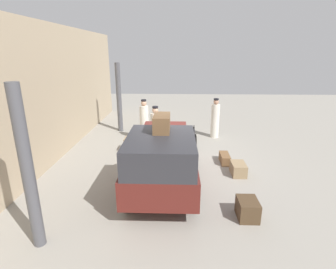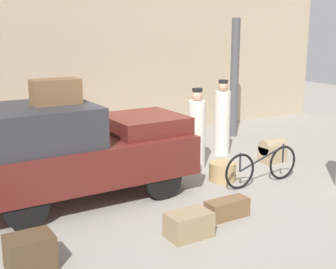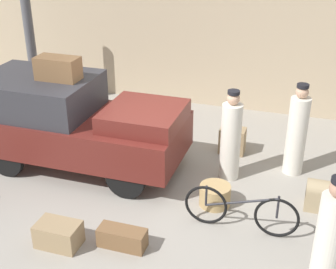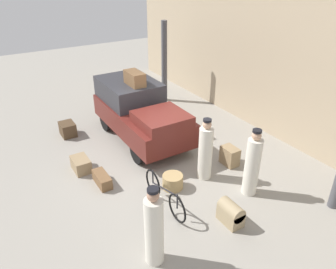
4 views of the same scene
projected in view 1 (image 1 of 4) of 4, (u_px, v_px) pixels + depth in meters
ground_plane at (174, 163)px, 8.83m from camera, size 30.00×30.00×0.00m
station_building_facade at (46, 96)px, 8.28m from camera, size 16.00×0.15×4.50m
canopy_pillar_left at (28, 171)px, 4.66m from camera, size 0.23×0.23×3.14m
canopy_pillar_right at (119, 98)px, 11.98m from camera, size 0.23×0.23×3.14m
truck at (162, 157)px, 6.97m from camera, size 3.82×1.74×1.70m
bicycle at (195, 138)px, 10.30m from camera, size 1.76×0.04×0.72m
wicker_basket at (181, 146)px, 9.88m from camera, size 0.52×0.52×0.36m
porter_with_bicycle at (156, 130)px, 9.77m from camera, size 0.36×0.36×1.70m
porter_standing_middle at (215, 120)px, 11.31m from camera, size 0.36×0.36×1.70m
porter_carrying_trunk at (144, 122)px, 10.83m from camera, size 0.36×0.36×1.75m
suitcase_tan_flat at (129, 144)px, 9.84m from camera, size 0.50×0.35×0.52m
trunk_wicker_pale at (238, 169)px, 7.97m from camera, size 0.64×0.41×0.37m
suitcase_small_leather at (171, 131)px, 11.50m from camera, size 0.57×0.34×0.53m
trunk_large_brown at (225, 158)px, 8.85m from camera, size 0.71×0.29×0.30m
trunk_umber_medium at (247, 209)px, 5.88m from camera, size 0.58×0.44×0.44m
trunk_on_truck_roof at (162, 123)px, 6.46m from camera, size 0.78×0.40×0.41m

